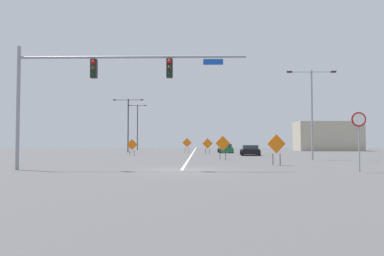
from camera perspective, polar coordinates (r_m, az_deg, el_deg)
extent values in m
plane|color=#444447|center=(20.17, -1.62, -6.61)|extent=(157.30, 157.30, 0.00)
cube|color=white|center=(63.80, 0.31, -3.60)|extent=(0.16, 87.39, 0.01)
cylinder|color=gray|center=(22.58, -25.52, 2.88)|extent=(0.20, 0.20, 6.93)
cylinder|color=gray|center=(20.98, -9.40, 10.87)|extent=(12.70, 0.14, 0.14)
cube|color=black|center=(21.33, -15.08, 8.93)|extent=(0.34, 0.32, 1.05)
sphere|color=red|center=(21.24, -15.20, 9.94)|extent=(0.22, 0.22, 0.22)
sphere|color=#3C3106|center=(21.17, -15.21, 9.01)|extent=(0.22, 0.22, 0.22)
sphere|color=black|center=(21.10, -15.22, 8.08)|extent=(0.22, 0.22, 0.22)
cube|color=black|center=(20.56, -3.52, 9.27)|extent=(0.34, 0.32, 1.05)
sphere|color=red|center=(20.47, -3.56, 10.33)|extent=(0.22, 0.22, 0.22)
sphere|color=#3C3106|center=(20.40, -3.56, 9.37)|extent=(0.22, 0.22, 0.22)
sphere|color=black|center=(20.33, -3.56, 8.40)|extent=(0.22, 0.22, 0.22)
cube|color=#1447B7|center=(20.58, 3.32, 10.27)|extent=(1.10, 0.03, 0.32)
cylinder|color=gray|center=(20.81, 24.66, -3.03)|extent=(0.07, 0.07, 2.35)
cylinder|color=#B20F14|center=(20.84, 24.59, 1.24)|extent=(0.76, 0.03, 0.76)
cylinder|color=white|center=(20.82, 24.61, 1.25)|extent=(0.61, 0.01, 0.61)
cylinder|color=gray|center=(33.58, 18.22, 1.97)|extent=(0.16, 0.16, 7.87)
cylinder|color=gray|center=(33.80, 16.57, 8.40)|extent=(1.92, 0.08, 0.08)
cube|color=#262628|center=(33.56, 14.97, 8.46)|extent=(0.44, 0.24, 0.14)
cylinder|color=gray|center=(34.35, 19.70, 8.26)|extent=(1.92, 0.08, 0.08)
cube|color=#262628|center=(34.67, 21.22, 8.19)|extent=(0.44, 0.24, 0.14)
cylinder|color=black|center=(55.37, -9.95, 0.37)|extent=(0.16, 0.16, 8.03)
cylinder|color=black|center=(55.89, -10.96, 4.33)|extent=(2.07, 0.08, 0.08)
cube|color=#262628|center=(56.12, -12.00, 4.31)|extent=(0.44, 0.24, 0.14)
cylinder|color=black|center=(55.49, -8.87, 4.36)|extent=(2.07, 0.08, 0.08)
cube|color=#262628|center=(55.32, -7.81, 4.37)|extent=(0.44, 0.24, 0.14)
cylinder|color=black|center=(72.16, -8.52, 0.11)|extent=(0.16, 0.16, 8.88)
cylinder|color=black|center=(72.60, -9.11, 3.49)|extent=(1.56, 0.08, 0.08)
cube|color=#262628|center=(72.74, -9.71, 3.48)|extent=(0.44, 0.24, 0.14)
cylinder|color=black|center=(72.34, -7.89, 3.51)|extent=(1.56, 0.08, 0.08)
cube|color=#262628|center=(72.22, -7.28, 3.51)|extent=(0.44, 0.24, 0.14)
cube|color=orange|center=(52.79, -0.79, -2.31)|extent=(1.36, 0.14, 1.36)
cylinder|color=black|center=(52.83, -1.07, -3.48)|extent=(0.05, 0.05, 0.76)
cylinder|color=black|center=(52.78, -0.50, -3.48)|extent=(0.05, 0.05, 0.76)
cube|color=orange|center=(42.73, -9.35, -2.57)|extent=(1.28, 0.14, 1.28)
cylinder|color=black|center=(42.78, -9.69, -3.85)|extent=(0.05, 0.05, 0.60)
cylinder|color=black|center=(42.73, -9.03, -3.86)|extent=(0.05, 0.05, 0.60)
cube|color=orange|center=(24.92, 13.04, -2.41)|extent=(1.27, 0.28, 1.29)
cylinder|color=black|center=(24.86, 12.53, -4.84)|extent=(0.05, 0.05, 0.77)
cylinder|color=black|center=(25.05, 13.60, -4.81)|extent=(0.05, 0.05, 0.77)
cube|color=orange|center=(48.33, 2.43, -2.43)|extent=(1.38, 0.22, 1.38)
cylinder|color=black|center=(48.37, 2.12, -3.66)|extent=(0.05, 0.05, 0.65)
cylinder|color=black|center=(48.31, 2.75, -3.66)|extent=(0.05, 0.05, 0.65)
cube|color=orange|center=(32.17, 4.83, -2.39)|extent=(1.31, 0.22, 1.32)
cylinder|color=black|center=(32.14, 4.39, -4.28)|extent=(0.05, 0.05, 0.77)
cylinder|color=black|center=(32.24, 5.28, -4.27)|extent=(0.05, 0.05, 0.77)
cube|color=black|center=(43.09, 9.03, -3.65)|extent=(2.10, 3.91, 0.58)
cube|color=#333D47|center=(42.89, 9.04, -2.96)|extent=(1.82, 2.33, 0.47)
cylinder|color=black|center=(44.51, 10.10, -3.76)|extent=(0.25, 0.65, 0.64)
cylinder|color=black|center=(44.35, 7.66, -3.78)|extent=(0.25, 0.65, 0.64)
cylinder|color=black|center=(41.85, 10.48, -3.86)|extent=(0.25, 0.65, 0.64)
cylinder|color=black|center=(41.69, 7.88, -3.88)|extent=(0.25, 0.65, 0.64)
cube|color=#196B38|center=(53.15, 5.21, -3.33)|extent=(1.88, 4.40, 0.68)
cube|color=#333D47|center=(52.93, 5.23, -2.72)|extent=(1.64, 2.33, 0.46)
cylinder|color=black|center=(54.76, 5.95, -3.49)|extent=(0.24, 0.65, 0.64)
cylinder|color=black|center=(54.59, 4.14, -3.50)|extent=(0.24, 0.65, 0.64)
cylinder|color=black|center=(51.75, 6.34, -3.56)|extent=(0.24, 0.65, 0.64)
cylinder|color=black|center=(51.56, 4.43, -3.57)|extent=(0.24, 0.65, 0.64)
cube|color=#B2A893|center=(69.75, 20.40, -1.21)|extent=(11.11, 5.47, 5.20)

